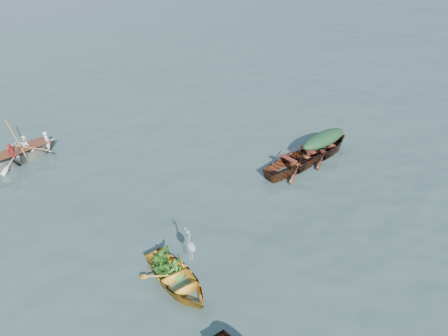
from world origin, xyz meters
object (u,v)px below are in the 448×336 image
object	(u,v)px
green_tarp_boat	(321,155)
rowed_boat	(22,161)
yellow_dinghy	(177,285)
heron	(191,251)
open_wooden_boat	(296,168)

from	to	relation	value
green_tarp_boat	rowed_boat	bearing A→B (deg)	51.48
yellow_dinghy	rowed_boat	world-z (taller)	rowed_boat
yellow_dinghy	green_tarp_boat	size ratio (longest dim) A/B	0.72
rowed_boat	heron	size ratio (longest dim) A/B	4.73
yellow_dinghy	open_wooden_boat	world-z (taller)	open_wooden_boat
yellow_dinghy	green_tarp_boat	distance (m)	8.79
open_wooden_boat	yellow_dinghy	bearing A→B (deg)	106.00
open_wooden_boat	rowed_boat	distance (m)	10.90
green_tarp_boat	heron	world-z (taller)	heron
green_tarp_boat	rowed_boat	size ratio (longest dim) A/B	1.01
open_wooden_boat	heron	world-z (taller)	heron
yellow_dinghy	heron	xyz separation A→B (m)	(0.54, 0.13, 0.89)
rowed_boat	heron	xyz separation A→B (m)	(3.24, -8.93, 0.89)
heron	green_tarp_boat	bearing A→B (deg)	15.76
green_tarp_boat	rowed_boat	xyz separation A→B (m)	(-10.73, 5.49, 0.00)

